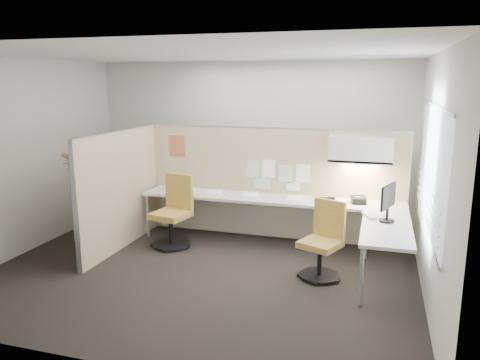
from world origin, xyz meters
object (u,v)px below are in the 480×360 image
(chair_left, at_px, (174,214))
(phone, at_px, (358,200))
(desk, at_px, (289,210))
(chair_right, at_px, (323,243))
(monitor, at_px, (388,201))

(chair_left, xyz_separation_m, phone, (2.68, 0.53, 0.28))
(desk, distance_m, phone, 1.01)
(chair_left, xyz_separation_m, chair_right, (2.32, -0.53, -0.05))
(desk, relative_size, chair_right, 4.11)
(chair_left, height_order, monitor, monitor)
(chair_right, bearing_deg, monitor, 40.07)
(desk, xyz_separation_m, chair_left, (-1.71, -0.36, -0.10))
(desk, bearing_deg, phone, 9.98)
(chair_right, relative_size, phone, 3.94)
(monitor, distance_m, phone, 0.94)
(chair_left, distance_m, monitor, 3.13)
(chair_left, height_order, chair_right, chair_left)
(chair_right, bearing_deg, chair_left, -169.70)
(chair_left, height_order, phone, chair_left)
(chair_left, distance_m, chair_right, 2.38)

